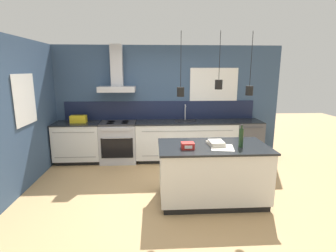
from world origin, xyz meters
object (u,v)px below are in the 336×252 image
at_px(bottle_on_island, 241,138).
at_px(book_stack, 216,143).
at_px(yellow_toolbox, 78,119).
at_px(red_supply_box, 188,146).
at_px(dishwasher, 247,140).
at_px(oven_range, 119,142).

bearing_deg(bottle_on_island, book_stack, 162.53).
height_order(bottle_on_island, yellow_toolbox, bottle_on_island).
relative_size(red_supply_box, yellow_toolbox, 0.55).
distance_m(dishwasher, book_stack, 2.34).
bearing_deg(oven_range, red_supply_box, -58.17).
bearing_deg(oven_range, bottle_on_island, -44.21).
distance_m(bottle_on_island, yellow_toolbox, 3.61).
bearing_deg(dishwasher, oven_range, -179.92).
height_order(bottle_on_island, book_stack, bottle_on_island).
xyz_separation_m(bottle_on_island, yellow_toolbox, (-2.97, 2.05, -0.07)).
height_order(dishwasher, bottle_on_island, bottle_on_island).
bearing_deg(book_stack, oven_range, 132.15).
distance_m(dishwasher, yellow_toolbox, 3.86).
height_order(bottle_on_island, red_supply_box, bottle_on_island).
xyz_separation_m(bottle_on_island, book_stack, (-0.35, 0.11, -0.11)).
xyz_separation_m(bottle_on_island, red_supply_box, (-0.81, -0.04, -0.10)).
bearing_deg(book_stack, red_supply_box, -162.25).
bearing_deg(yellow_toolbox, red_supply_box, -44.07).
relative_size(bottle_on_island, book_stack, 1.00).
height_order(book_stack, red_supply_box, red_supply_box).
xyz_separation_m(dishwasher, bottle_on_island, (-0.86, -2.05, 0.60)).
bearing_deg(book_stack, yellow_toolbox, 143.43).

